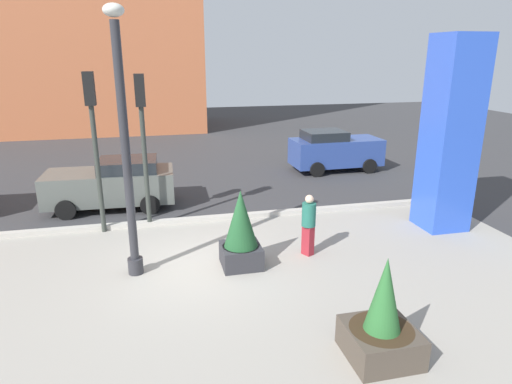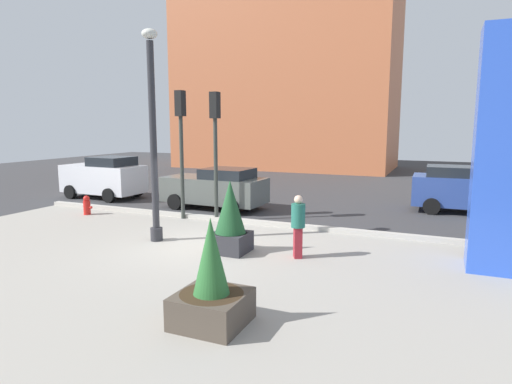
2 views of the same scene
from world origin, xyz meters
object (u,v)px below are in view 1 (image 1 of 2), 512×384
potted_plant_by_pillar (382,324)px  traffic_light_far_side (93,128)px  art_pillar_blue (450,136)px  car_passing_lane (113,184)px  car_far_lane (335,150)px  lamp_post (126,154)px  potted_plant_near_right (241,232)px  traffic_light_corner (143,127)px  pedestrian_crossing (309,222)px

potted_plant_by_pillar → traffic_light_far_side: bearing=125.9°
art_pillar_blue → car_passing_lane: (-9.79, 4.14, -1.96)m
potted_plant_by_pillar → car_far_lane: 13.21m
car_passing_lane → car_far_lane: car_far_lane is taller
lamp_post → potted_plant_by_pillar: size_ratio=3.19×
potted_plant_near_right → art_pillar_blue: bearing=10.8°
traffic_light_corner → car_passing_lane: (-1.16, 2.10, -2.21)m
car_passing_lane → car_far_lane: bearing=18.3°
pedestrian_crossing → lamp_post: bearing=-179.3°
potted_plant_near_right → car_far_lane: (5.99, 8.46, 0.00)m
potted_plant_by_pillar → potted_plant_near_right: (-1.66, 4.02, 0.25)m
car_far_lane → lamp_post: bearing=-135.9°
traffic_light_far_side → potted_plant_near_right: bearing=-41.7°
traffic_light_far_side → car_far_lane: (9.52, 5.32, -2.19)m
pedestrian_crossing → car_far_lane: bearing=63.2°
potted_plant_near_right → pedestrian_crossing: (1.83, 0.23, 0.00)m
potted_plant_by_pillar → potted_plant_near_right: size_ratio=0.96×
art_pillar_blue → potted_plant_by_pillar: (-4.77, -5.25, -2.15)m
traffic_light_far_side → car_passing_lane: traffic_light_far_side is taller
lamp_post → traffic_light_far_side: size_ratio=1.31×
art_pillar_blue → potted_plant_by_pillar: bearing=-132.3°
car_passing_lane → pedestrian_crossing: car_passing_lane is taller
traffic_light_corner → car_passing_lane: size_ratio=1.06×
art_pillar_blue → car_far_lane: art_pillar_blue is taller
traffic_light_far_side → traffic_light_corner: traffic_light_far_side is taller
art_pillar_blue → traffic_light_corner: art_pillar_blue is taller
traffic_light_far_side → car_passing_lane: bearing=85.7°
potted_plant_near_right → pedestrian_crossing: bearing=7.3°
traffic_light_far_side → pedestrian_crossing: bearing=-28.5°
lamp_post → potted_plant_by_pillar: bearing=-44.9°
car_far_lane → pedestrian_crossing: size_ratio=2.42×
potted_plant_by_pillar → pedestrian_crossing: bearing=87.6°
art_pillar_blue → car_passing_lane: 10.81m
art_pillar_blue → pedestrian_crossing: size_ratio=3.41×
potted_plant_by_pillar → potted_plant_near_right: bearing=112.4°
car_far_lane → potted_plant_near_right: bearing=-125.3°
potted_plant_by_pillar → traffic_light_corner: bearing=117.9°
potted_plant_near_right → traffic_light_far_side: (-3.53, 3.14, 2.19)m
potted_plant_by_pillar → traffic_light_far_side: size_ratio=0.41×
lamp_post → car_passing_lane: 5.66m
lamp_post → art_pillar_blue: size_ratio=1.08×
lamp_post → car_passing_lane: bearing=98.9°
traffic_light_far_side → traffic_light_corner: (1.32, 0.13, -0.04)m
lamp_post → pedestrian_crossing: lamp_post is taller
art_pillar_blue → traffic_light_corner: bearing=166.7°
car_passing_lane → car_far_lane: 9.85m
lamp_post → car_passing_lane: lamp_post is taller
art_pillar_blue → traffic_light_corner: (-8.63, 2.04, 0.25)m
traffic_light_far_side → pedestrian_crossing: traffic_light_far_side is taller
traffic_light_corner → pedestrian_crossing: bearing=-36.9°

